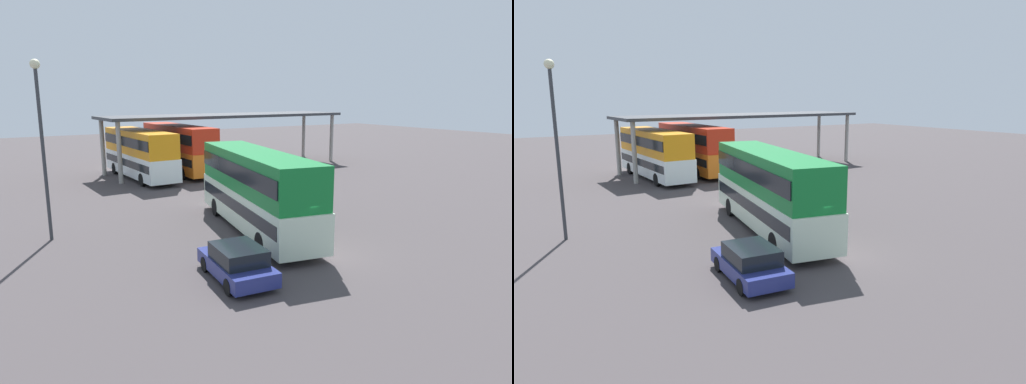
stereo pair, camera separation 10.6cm
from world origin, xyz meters
The scene contains 7 objects.
ground_plane centered at (0.00, 0.00, 0.00)m, with size 140.00×140.00×0.00m, color #433D3E.
double_decker_main centered at (-0.38, 4.34, 2.23)m, with size 4.50×11.61×4.06m.
parked_hatchback centered at (-4.37, -0.78, 0.67)m, with size 2.15×4.04×1.35m.
double_decker_near_canopy centered at (-0.72, 22.12, 2.21)m, with size 2.99×10.91×4.01m.
double_decker_mid_row centered at (3.18, 23.32, 2.32)m, with size 2.74×11.43×4.22m.
depot_canopy centered at (8.28, 23.38, 4.78)m, with size 23.77×6.71×5.08m.
lamppost_tall centered at (-9.60, 8.10, 5.22)m, with size 0.44×0.44×8.38m.
Camera 2 is at (-12.11, -14.88, 6.78)m, focal length 31.91 mm.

